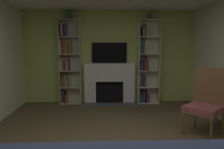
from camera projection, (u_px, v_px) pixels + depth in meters
wall_back_accent at (109, 57)px, 6.25m from camera, size 4.80×0.06×2.53m
fireplace at (110, 82)px, 6.19m from camera, size 1.46×0.53×1.10m
tv at (109, 53)px, 6.17m from camera, size 0.96×0.06×0.56m
bookshelf_left at (68, 62)px, 6.10m from camera, size 0.57×0.28×2.26m
bookshelf_right at (146, 64)px, 6.16m from camera, size 0.57×0.32×2.26m
potted_plant at (69, 15)px, 5.89m from camera, size 0.20×0.20×0.24m
vase_with_flowers at (149, 16)px, 5.97m from camera, size 0.13×0.13×0.25m
armchair at (206, 102)px, 4.07m from camera, size 0.80×0.80×1.18m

